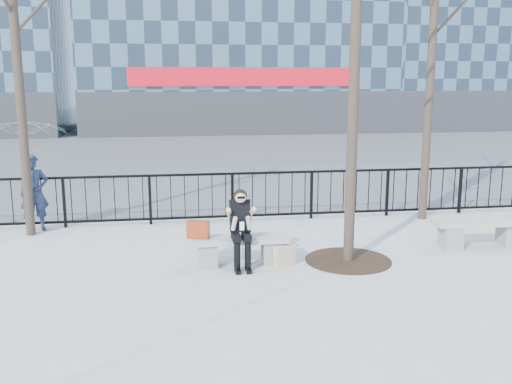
{
  "coord_description": "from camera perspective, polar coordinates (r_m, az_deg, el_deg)",
  "views": [
    {
      "loc": [
        -1.12,
        -9.31,
        3.16
      ],
      "look_at": [
        0.4,
        0.8,
        1.1
      ],
      "focal_mm": 40.0,
      "sensor_mm": 36.0,
      "label": 1
    }
  ],
  "objects": [
    {
      "name": "ground",
      "position": [
        9.89,
        -1.62,
        -7.24
      ],
      "size": [
        120.0,
        120.0,
        0.0
      ],
      "primitive_type": "plane",
      "color": "#9F9F9A",
      "rests_on": "ground"
    },
    {
      "name": "handbag",
      "position": [
        9.67,
        -5.81,
        -3.76
      ],
      "size": [
        0.4,
        0.27,
        0.3
      ],
      "primitive_type": "cube",
      "rotation": [
        0.0,
        0.0,
        -0.3
      ],
      "color": "maroon",
      "rests_on": "bench_main"
    },
    {
      "name": "railing",
      "position": [
        12.63,
        -3.28,
        -0.53
      ],
      "size": [
        14.0,
        0.06,
        1.1
      ],
      "color": "black",
      "rests_on": "ground"
    },
    {
      "name": "vendor_umbrella",
      "position": [
        16.5,
        -22.21,
        3.24
      ],
      "size": [
        2.94,
        2.97,
        2.12
      ],
      "primitive_type": "imported",
      "rotation": [
        0.0,
        0.0,
        -0.32
      ],
      "color": "#D8E833",
      "rests_on": "ground"
    },
    {
      "name": "street_surface",
      "position": [
        24.54,
        -5.87,
        3.94
      ],
      "size": [
        60.0,
        23.0,
        0.01
      ],
      "primitive_type": "cube",
      "color": "#474747",
      "rests_on": "ground"
    },
    {
      "name": "seated_woman",
      "position": [
        9.55,
        -1.52,
        -3.73
      ],
      "size": [
        0.5,
        0.64,
        1.34
      ],
      "color": "black",
      "rests_on": "ground"
    },
    {
      "name": "shopping_bag",
      "position": [
        9.76,
        2.86,
        -6.4
      ],
      "size": [
        0.4,
        0.29,
        0.36
      ],
      "primitive_type": "cube",
      "rotation": [
        0.0,
        0.0,
        0.44
      ],
      "color": "beige",
      "rests_on": "ground"
    },
    {
      "name": "bench_main",
      "position": [
        9.8,
        -1.63,
        -5.57
      ],
      "size": [
        1.65,
        0.46,
        0.49
      ],
      "color": "slate",
      "rests_on": "ground"
    },
    {
      "name": "tree_grate",
      "position": [
        10.19,
        9.2,
        -6.76
      ],
      "size": [
        1.5,
        1.5,
        0.02
      ],
      "primitive_type": "cylinder",
      "color": "black",
      "rests_on": "ground"
    },
    {
      "name": "standing_man",
      "position": [
        12.66,
        -21.31,
        -0.1
      ],
      "size": [
        0.7,
        0.6,
        1.62
      ],
      "primitive_type": "imported",
      "rotation": [
        0.0,
        0.0,
        0.42
      ],
      "color": "black",
      "rests_on": "ground"
    },
    {
      "name": "bench_second",
      "position": [
        11.6,
        21.54,
        -3.55
      ],
      "size": [
        1.8,
        0.5,
        0.53
      ],
      "rotation": [
        0.0,
        0.0,
        -0.05
      ],
      "color": "slate",
      "rests_on": "ground"
    }
  ]
}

